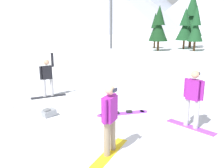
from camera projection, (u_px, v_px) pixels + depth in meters
name	position (u px, v px, depth m)	size (l,w,h in m)	color
snowboarder_foreground	(110.00, 118.00, 5.58)	(0.74, 1.57, 1.75)	yellow
snowboarder_midground	(193.00, 98.00, 7.05)	(1.41, 1.18, 1.80)	#993FD8
snowboarder_background	(47.00, 77.00, 10.18)	(1.42, 1.09, 1.94)	black
loose_snowboard_near_right	(123.00, 113.00, 8.39)	(1.84, 0.99, 0.09)	#993FD8
backpack_grey	(49.00, 113.00, 8.14)	(0.54, 0.56, 0.29)	gray
pine_tree_slender	(185.00, 27.00, 30.69)	(2.26, 2.26, 5.32)	#472D19
pine_tree_short	(155.00, 29.00, 31.84)	(1.67, 1.67, 4.75)	#472D19
pine_tree_broad	(192.00, 17.00, 32.34)	(3.01, 3.01, 7.59)	#472D19
pine_tree_twin	(159.00, 26.00, 28.45)	(2.26, 2.26, 5.47)	#472D19
pine_tree_leaning	(196.00, 27.00, 28.05)	(1.84, 1.84, 5.39)	#472D19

